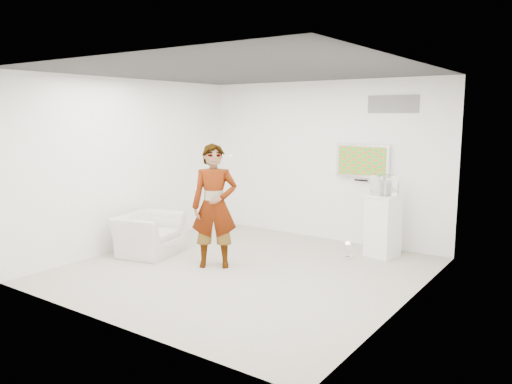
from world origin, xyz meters
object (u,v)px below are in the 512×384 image
armchair (148,234)px  floor_uplight (347,251)px  person (214,206)px  tv (363,161)px  pedestal (383,226)px

armchair → floor_uplight: size_ratio=3.69×
person → armchair: 1.53m
person → floor_uplight: size_ratio=6.79×
tv → armchair: size_ratio=0.95×
person → pedestal: 2.88m
tv → armchair: tv is taller
tv → armchair: (-2.74, -2.67, -1.21)m
person → pedestal: (1.94, 2.08, -0.44)m
floor_uplight → pedestal: bearing=51.9°
tv → person: 2.95m
tv → floor_uplight: size_ratio=3.51×
tv → person: size_ratio=0.52×
tv → floor_uplight: bearing=-78.4°
person → floor_uplight: bearing=10.3°
tv → pedestal: bearing=-38.7°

